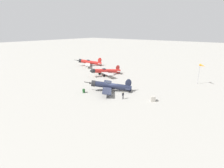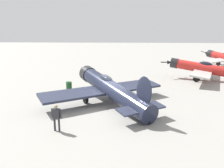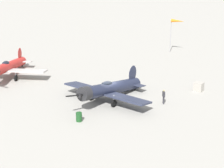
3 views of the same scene
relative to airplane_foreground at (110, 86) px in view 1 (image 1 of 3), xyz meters
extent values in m
plane|color=gray|center=(0.40, 0.31, -1.36)|extent=(400.00, 400.00, 0.00)
cylinder|color=#1E2338|center=(0.40, 0.31, -0.04)|extent=(8.29, 6.88, 2.63)
cylinder|color=#232326|center=(-3.13, -2.43, 0.58)|extent=(1.77, 1.84, 1.59)
cone|color=#232326|center=(-3.64, -2.83, 0.67)|extent=(0.87, 0.87, 0.69)
cube|color=black|center=(-3.76, -2.93, 0.67)|extent=(2.88, 1.47, 0.52)
ellipsoid|color=black|center=(-0.34, -0.26, 0.67)|extent=(1.87, 1.69, 0.91)
cube|color=#282D42|center=(-0.48, -0.38, -0.26)|extent=(8.21, 9.75, 0.45)
ellipsoid|color=#1E2338|center=(3.50, 2.72, 0.69)|extent=(1.46, 1.17, 2.17)
cube|color=#282D42|center=(3.34, 2.60, -0.48)|extent=(2.96, 3.36, 0.25)
cylinder|color=#999BA0|center=(0.05, -1.97, -0.51)|extent=(0.14, 0.14, 0.92)
cylinder|color=black|center=(0.05, -1.97, -0.96)|extent=(0.75, 0.65, 0.80)
cylinder|color=#999BA0|center=(-1.90, 0.53, -0.51)|extent=(0.14, 0.14, 0.92)
cylinder|color=black|center=(-1.90, 0.53, -0.96)|extent=(0.75, 0.65, 0.80)
cylinder|color=black|center=(3.94, 3.07, -1.22)|extent=(0.28, 0.25, 0.28)
cylinder|color=red|center=(-10.89, 11.83, 0.05)|extent=(4.66, 10.05, 2.45)
cylinder|color=#232326|center=(-12.57, 7.23, 0.66)|extent=(1.60, 1.44, 1.42)
cone|color=#232326|center=(-12.79, 6.62, 0.74)|extent=(0.73, 0.76, 0.61)
cube|color=black|center=(-12.84, 6.48, 0.74)|extent=(1.94, 2.30, 0.29)
ellipsoid|color=black|center=(-11.24, 10.87, 0.70)|extent=(1.32, 1.92, 0.88)
cube|color=#BCB7B2|center=(-11.31, 10.68, -0.13)|extent=(10.70, 5.58, 0.43)
ellipsoid|color=red|center=(-9.43, 15.84, 0.65)|extent=(0.70, 1.64, 1.92)
cube|color=#BCB7B2|center=(-9.49, 15.65, -0.38)|extent=(3.57, 2.20, 0.23)
cylinder|color=#999BA0|center=(-10.10, 9.59, -0.45)|extent=(0.14, 0.14, 1.03)
cylinder|color=black|center=(-10.10, 9.59, -0.96)|extent=(0.46, 0.82, 0.80)
cylinder|color=#999BA0|center=(-12.94, 10.62, -0.45)|extent=(0.14, 0.14, 1.03)
cylinder|color=black|center=(-12.94, 10.62, -0.96)|extent=(0.46, 0.82, 0.80)
cylinder|color=black|center=(-9.22, 16.42, -1.22)|extent=(0.19, 0.30, 0.28)
cylinder|color=red|center=(-26.50, 20.19, 0.03)|extent=(7.46, 7.21, 2.77)
cylinder|color=#232326|center=(-29.58, 17.25, 0.72)|extent=(1.82, 1.83, 1.59)
cone|color=#232326|center=(-30.05, 16.80, 0.82)|extent=(0.88, 0.88, 0.69)
cube|color=black|center=(-30.16, 16.70, 0.82)|extent=(2.83, 1.62, 0.59)
ellipsoid|color=black|center=(-27.15, 19.58, 0.75)|extent=(1.82, 1.78, 0.94)
cube|color=#BCB7B2|center=(-27.27, 19.45, -0.17)|extent=(10.68, 11.06, 0.46)
ellipsoid|color=red|center=(-23.79, 22.78, 0.77)|extent=(1.41, 1.35, 2.39)
cube|color=#BCB7B2|center=(-23.93, 22.64, -0.48)|extent=(3.15, 3.22, 0.28)
cylinder|color=#999BA0|center=(-26.57, 17.94, -0.46)|extent=(0.14, 0.14, 1.01)
cylinder|color=black|center=(-26.57, 17.94, -0.96)|extent=(0.72, 0.70, 0.80)
cylinder|color=#999BA0|center=(-28.75, 20.22, -0.46)|extent=(0.14, 0.14, 1.01)
cylinder|color=black|center=(-28.75, 20.22, -0.96)|extent=(0.72, 0.70, 0.80)
cylinder|color=black|center=(-23.40, 23.15, -1.22)|extent=(0.27, 0.27, 0.28)
cylinder|color=#2D2D33|center=(5.49, -2.49, -0.96)|extent=(0.12, 0.12, 0.81)
cylinder|color=#2D2D33|center=(5.53, -2.20, -0.96)|extent=(0.12, 0.12, 0.81)
cube|color=#2D2D33|center=(5.51, -2.34, -0.26)|extent=(0.28, 0.47, 0.58)
sphere|color=#998E63|center=(5.51, -2.34, 0.15)|extent=(0.21, 0.21, 0.21)
cylinder|color=#2D2D33|center=(5.47, -2.61, -0.25)|extent=(0.09, 0.09, 0.54)
cylinder|color=#2D2D33|center=(5.54, -2.08, -0.25)|extent=(0.09, 0.09, 0.54)
cube|color=#9E998E|center=(11.07, 0.56, -0.82)|extent=(1.35, 1.36, 1.08)
cylinder|color=#19471E|center=(-4.11, -4.74, -0.91)|extent=(0.59, 0.59, 0.90)
torus|color=#19471E|center=(-4.11, -4.74, -0.73)|extent=(0.62, 0.62, 0.04)
torus|color=#19471E|center=(-4.11, -4.74, -1.09)|extent=(0.62, 0.62, 0.04)
cylinder|color=gray|center=(15.06, 19.48, 1.38)|extent=(0.10, 0.10, 5.49)
cone|color=orange|center=(15.87, 18.74, 3.97)|extent=(1.99, 1.90, 0.56)
camera|label=1|loc=(26.63, -32.86, 13.13)|focal=29.53mm
camera|label=2|loc=(16.69, 2.26, 4.07)|focal=34.01mm
camera|label=3|loc=(-8.79, -37.71, 13.66)|focal=59.85mm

